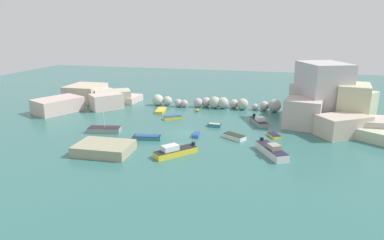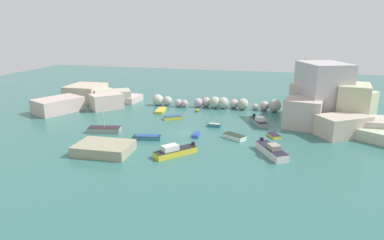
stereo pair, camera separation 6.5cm
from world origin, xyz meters
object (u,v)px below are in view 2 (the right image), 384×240
object	(u,v)px
moored_boat_2	(105,130)
moored_boat_6	(173,117)
moored_boat_1	(147,137)
moored_boat_5	(234,137)
moored_boat_0	(175,151)
moored_boat_4	(272,151)
moored_boat_9	(274,135)
moored_boat_8	(214,125)
stone_dock	(104,148)
moored_boat_7	(161,110)
channel_buoy	(197,110)
moored_boat_3	(259,121)
moored_boat_10	(196,135)

from	to	relation	value
moored_boat_2	moored_boat_6	size ratio (longest dim) A/B	1.55
moored_boat_1	moored_boat_5	distance (m)	13.75
moored_boat_1	moored_boat_2	size ratio (longest dim) A/B	0.81
moored_boat_0	moored_boat_2	bearing A→B (deg)	-73.97
moored_boat_4	moored_boat_9	distance (m)	8.05
moored_boat_6	moored_boat_8	bearing A→B (deg)	130.02
stone_dock	moored_boat_2	bearing A→B (deg)	117.81
moored_boat_2	moored_boat_9	size ratio (longest dim) A/B	1.99
moored_boat_1	moored_boat_5	bearing A→B (deg)	6.06
stone_dock	moored_boat_5	world-z (taller)	stone_dock
moored_boat_4	moored_boat_5	bearing A→B (deg)	-162.61
moored_boat_4	moored_boat_8	bearing A→B (deg)	-166.95
moored_boat_4	moored_boat_7	xyz separation A→B (m)	(-22.83, 18.98, -0.38)
channel_buoy	moored_boat_1	bearing A→B (deg)	-101.04
moored_boat_0	moored_boat_6	bearing A→B (deg)	-119.68
moored_boat_4	moored_boat_7	distance (m)	29.69
moored_boat_3	moored_boat_1	bearing A→B (deg)	-75.76
moored_boat_5	moored_boat_8	size ratio (longest dim) A/B	1.64
moored_boat_4	moored_boat_3	bearing A→B (deg)	160.91
moored_boat_1	stone_dock	bearing A→B (deg)	-127.49
moored_boat_0	moored_boat_2	world-z (taller)	moored_boat_2
moored_boat_0	moored_boat_8	world-z (taller)	moored_boat_0
moored_boat_1	moored_boat_7	bearing A→B (deg)	92.87
moored_boat_1	moored_boat_7	size ratio (longest dim) A/B	1.04
channel_buoy	moored_boat_10	world-z (taller)	channel_buoy
stone_dock	moored_boat_9	size ratio (longest dim) A/B	2.71
moored_boat_3	moored_boat_7	xyz separation A→B (m)	(-20.22, 4.15, -0.27)
moored_boat_2	stone_dock	bearing A→B (deg)	-73.73
moored_boat_0	moored_boat_3	bearing A→B (deg)	-167.46
moored_boat_2	moored_boat_10	distance (m)	15.43
moored_boat_0	moored_boat_1	distance (m)	8.14
channel_buoy	moored_boat_8	world-z (taller)	channel_buoy
moored_boat_7	moored_boat_8	distance (m)	14.95
moored_boat_1	moored_boat_10	bearing A→B (deg)	16.38
moored_boat_1	moored_boat_5	size ratio (longest dim) A/B	1.18
channel_buoy	moored_boat_0	bearing A→B (deg)	-84.09
moored_boat_8	moored_boat_9	distance (m)	10.74
moored_boat_6	moored_boat_10	bearing A→B (deg)	96.09
moored_boat_6	moored_boat_0	bearing A→B (deg)	76.86
moored_boat_1	moored_boat_8	xyz separation A→B (m)	(9.02, 9.26, -0.03)
stone_dock	moored_boat_2	xyz separation A→B (m)	(-4.55, 8.63, -0.25)
moored_boat_0	moored_boat_5	size ratio (longest dim) A/B	1.49
moored_boat_1	moored_boat_2	distance (m)	8.42
moored_boat_7	moored_boat_10	size ratio (longest dim) A/B	1.77
moored_boat_1	moored_boat_4	bearing A→B (deg)	-15.11
moored_boat_5	moored_boat_10	xyz separation A→B (m)	(-6.16, -0.24, -0.11)
channel_buoy	moored_boat_8	bearing A→B (deg)	-60.51
moored_boat_1	moored_boat_6	size ratio (longest dim) A/B	1.25
stone_dock	channel_buoy	xyz separation A→B (m)	(7.35, 25.66, -0.39)
stone_dock	moored_boat_7	size ratio (longest dim) A/B	1.76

